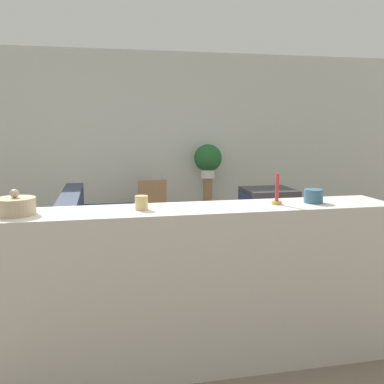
{
  "coord_description": "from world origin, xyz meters",
  "views": [
    {
      "loc": [
        -0.43,
        -3.09,
        1.61
      ],
      "look_at": [
        0.58,
        1.68,
        0.85
      ],
      "focal_mm": 40.0,
      "sensor_mm": 36.0,
      "label": 1
    }
  ],
  "objects_px": {
    "television": "(268,207)",
    "wooden_chair": "(154,209)",
    "decorative_bowl": "(15,206)",
    "couch": "(105,253)",
    "potted_plant": "(208,159)"
  },
  "relations": [
    {
      "from": "television",
      "to": "couch",
      "type": "bearing_deg",
      "value": -167.37
    },
    {
      "from": "couch",
      "to": "television",
      "type": "distance_m",
      "value": 2.02
    },
    {
      "from": "television",
      "to": "wooden_chair",
      "type": "relative_size",
      "value": 0.7
    },
    {
      "from": "television",
      "to": "potted_plant",
      "type": "height_order",
      "value": "potted_plant"
    },
    {
      "from": "wooden_chair",
      "to": "potted_plant",
      "type": "height_order",
      "value": "potted_plant"
    },
    {
      "from": "couch",
      "to": "decorative_bowl",
      "type": "distance_m",
      "value": 1.97
    },
    {
      "from": "decorative_bowl",
      "to": "couch",
      "type": "bearing_deg",
      "value": 73.27
    },
    {
      "from": "television",
      "to": "decorative_bowl",
      "type": "bearing_deg",
      "value": -138.96
    },
    {
      "from": "television",
      "to": "decorative_bowl",
      "type": "distance_m",
      "value": 3.3
    },
    {
      "from": "wooden_chair",
      "to": "decorative_bowl",
      "type": "xyz_separation_m",
      "value": [
        -1.19,
        -3.13,
        0.67
      ]
    },
    {
      "from": "wooden_chair",
      "to": "decorative_bowl",
      "type": "height_order",
      "value": "decorative_bowl"
    },
    {
      "from": "potted_plant",
      "to": "decorative_bowl",
      "type": "distance_m",
      "value": 4.12
    },
    {
      "from": "couch",
      "to": "potted_plant",
      "type": "bearing_deg",
      "value": 50.08
    },
    {
      "from": "couch",
      "to": "television",
      "type": "xyz_separation_m",
      "value": [
        1.95,
        0.44,
        0.32
      ]
    },
    {
      "from": "couch",
      "to": "potted_plant",
      "type": "height_order",
      "value": "potted_plant"
    }
  ]
}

